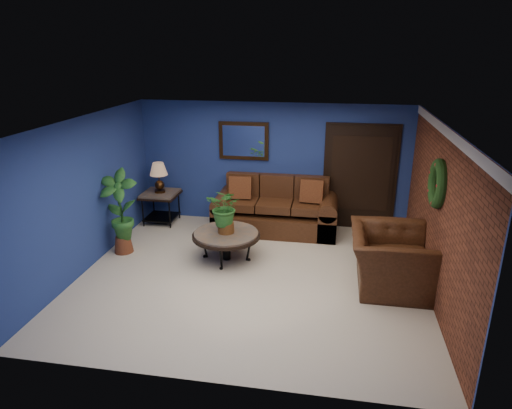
% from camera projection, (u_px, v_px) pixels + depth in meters
% --- Properties ---
extents(floor, '(5.50, 5.50, 0.00)m').
position_uv_depth(floor, '(251.00, 276.00, 7.41)').
color(floor, beige).
rests_on(floor, ground).
extents(wall_back, '(5.50, 0.04, 2.50)m').
position_uv_depth(wall_back, '(273.00, 164.00, 9.32)').
color(wall_back, navy).
rests_on(wall_back, ground).
extents(wall_left, '(0.04, 5.00, 2.50)m').
position_uv_depth(wall_left, '(85.00, 195.00, 7.44)').
color(wall_left, navy).
rests_on(wall_left, ground).
extents(wall_right_brick, '(0.04, 5.00, 2.50)m').
position_uv_depth(wall_right_brick, '(439.00, 215.00, 6.55)').
color(wall_right_brick, brown).
rests_on(wall_right_brick, ground).
extents(ceiling, '(5.50, 5.00, 0.02)m').
position_uv_depth(ceiling, '(251.00, 122.00, 6.58)').
color(ceiling, white).
rests_on(ceiling, wall_back).
extents(crown_molding, '(0.03, 5.00, 0.14)m').
position_uv_depth(crown_molding, '(448.00, 133.00, 6.17)').
color(crown_molding, white).
rests_on(crown_molding, wall_right_brick).
extents(wall_mirror, '(1.02, 0.06, 0.77)m').
position_uv_depth(wall_mirror, '(244.00, 141.00, 9.22)').
color(wall_mirror, '#3F2410').
rests_on(wall_mirror, wall_back).
extents(closet_door, '(1.44, 0.06, 2.18)m').
position_uv_depth(closet_door, '(360.00, 178.00, 9.08)').
color(closet_door, black).
rests_on(closet_door, wall_back).
extents(wreath, '(0.16, 0.72, 0.72)m').
position_uv_depth(wreath, '(438.00, 184.00, 6.46)').
color(wreath, black).
rests_on(wreath, wall_right_brick).
extents(sofa, '(2.43, 1.05, 1.10)m').
position_uv_depth(sofa, '(276.00, 212.00, 9.22)').
color(sofa, '#4D2716').
rests_on(sofa, ground).
extents(coffee_table, '(1.18, 1.18, 0.51)m').
position_uv_depth(coffee_table, '(226.00, 235.00, 7.87)').
color(coffee_table, '#4E4844').
rests_on(coffee_table, ground).
extents(end_table, '(0.73, 0.73, 0.67)m').
position_uv_depth(end_table, '(161.00, 199.00, 9.52)').
color(end_table, '#4E4844').
rests_on(end_table, ground).
extents(table_lamp, '(0.36, 0.36, 0.60)m').
position_uv_depth(table_lamp, '(159.00, 174.00, 9.34)').
color(table_lamp, '#3F2410').
rests_on(table_lamp, end_table).
extents(side_chair, '(0.38, 0.38, 0.90)m').
position_uv_depth(side_chair, '(289.00, 206.00, 9.15)').
color(side_chair, '#523517').
rests_on(side_chair, ground).
extents(armchair, '(1.20, 1.37, 0.89)m').
position_uv_depth(armchair, '(390.00, 259.00, 7.01)').
color(armchair, '#4D2716').
rests_on(armchair, ground).
extents(coffee_plant, '(0.70, 0.63, 0.80)m').
position_uv_depth(coffee_plant, '(226.00, 208.00, 7.71)').
color(coffee_plant, brown).
rests_on(coffee_plant, coffee_table).
extents(floor_plant, '(0.39, 0.34, 0.78)m').
position_uv_depth(floor_plant, '(397.00, 242.00, 7.73)').
color(floor_plant, brown).
rests_on(floor_plant, ground).
extents(tall_plant, '(0.69, 0.48, 1.53)m').
position_uv_depth(tall_plant, '(120.00, 209.00, 8.02)').
color(tall_plant, brown).
rests_on(tall_plant, ground).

